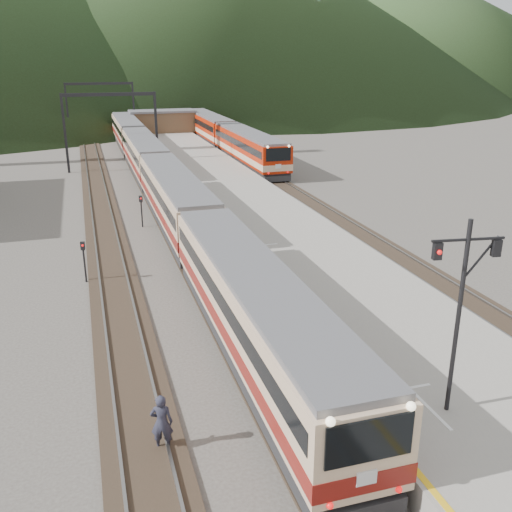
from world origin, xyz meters
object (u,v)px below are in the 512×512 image
object	(u,v)px
main_train	(157,174)
second_train	(226,136)
worker	(162,422)
signal_mast	(461,298)

from	to	relation	value
main_train	second_train	bearing A→B (deg)	61.92
main_train	second_train	xyz separation A→B (m)	(11.50, 21.56, 0.08)
worker	main_train	bearing A→B (deg)	-82.98
second_train	signal_mast	world-z (taller)	signal_mast
main_train	second_train	world-z (taller)	second_train
main_train	worker	size ratio (longest dim) A/B	40.94
main_train	worker	distance (m)	34.31
signal_mast	worker	world-z (taller)	signal_mast
second_train	signal_mast	distance (m)	58.07
signal_mast	worker	xyz separation A→B (m)	(-8.70, 1.98, -3.87)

